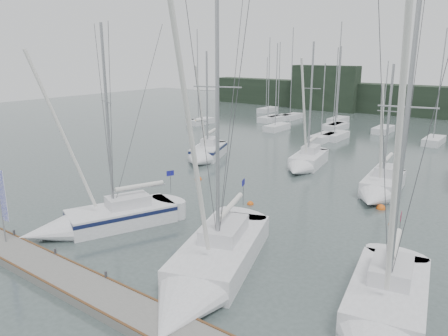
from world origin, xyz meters
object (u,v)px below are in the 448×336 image
at_px(sailboat_mid_a, 205,154).
at_px(sailboat_mid_c, 379,189).
at_px(sailboat_mid_b, 305,163).
at_px(buoy_a, 250,204).
at_px(buoy_d, 393,225).
at_px(dock_banner, 2,199).
at_px(sailboat_near_right, 382,320).
at_px(sailboat_near_left, 93,221).
at_px(buoy_c, 198,180).
at_px(buoy_b, 381,209).
at_px(sailboat_near_center, 205,275).

relative_size(sailboat_mid_a, sailboat_mid_c, 1.09).
distance_m(sailboat_mid_a, sailboat_mid_b, 9.86).
distance_m(buoy_a, buoy_d, 9.43).
bearing_deg(buoy_d, dock_banner, -134.59).
bearing_deg(buoy_d, sailboat_near_right, -76.02).
bearing_deg(dock_banner, sailboat_mid_a, 98.39).
height_order(sailboat_mid_a, buoy_a, sailboat_mid_a).
bearing_deg(buoy_d, sailboat_near_left, -140.96).
relative_size(sailboat_near_left, sailboat_near_right, 0.90).
distance_m(sailboat_mid_c, buoy_a, 9.79).
distance_m(sailboat_near_right, buoy_c, 22.20).
xyz_separation_m(sailboat_mid_a, buoy_c, (3.86, -5.64, -0.61)).
distance_m(buoy_b, buoy_d, 2.91).
height_order(buoy_c, buoy_d, buoy_c).
height_order(sailboat_near_right, sailboat_mid_b, sailboat_near_right).
relative_size(sailboat_near_center, sailboat_mid_a, 1.34).
xyz_separation_m(buoy_b, dock_banner, (-14.25, -18.48, 2.88)).
relative_size(sailboat_mid_b, buoy_b, 19.00).
bearing_deg(sailboat_near_left, sailboat_mid_b, 102.12).
xyz_separation_m(sailboat_near_left, sailboat_near_right, (17.06, 0.31, 0.00)).
bearing_deg(dock_banner, buoy_a, 62.45).
relative_size(sailboat_mid_a, buoy_a, 24.04).
distance_m(sailboat_mid_c, buoy_b, 2.79).
xyz_separation_m(sailboat_mid_b, buoy_a, (1.29, -10.98, -0.55)).
xyz_separation_m(sailboat_near_left, buoy_d, (14.25, 11.56, -0.56)).
height_order(sailboat_near_left, sailboat_near_right, sailboat_near_right).
xyz_separation_m(buoy_c, buoy_d, (16.07, -0.43, 0.00)).
bearing_deg(sailboat_near_left, buoy_a, 84.50).
relative_size(sailboat_near_right, buoy_c, 24.54).
bearing_deg(sailboat_near_right, sailboat_near_left, 170.64).
bearing_deg(sailboat_near_right, sailboat_mid_b, 113.00).
height_order(sailboat_near_left, sailboat_mid_c, sailboat_near_left).
bearing_deg(sailboat_mid_a, buoy_c, -77.05).
xyz_separation_m(buoy_a, buoy_b, (7.69, 4.57, 0.00)).
xyz_separation_m(sailboat_near_left, dock_banner, (-1.51, -4.43, 2.32)).
bearing_deg(buoy_b, sailboat_mid_a, 169.00).
xyz_separation_m(sailboat_near_right, sailboat_mid_c, (-5.30, 16.29, 0.01)).
xyz_separation_m(sailboat_mid_b, buoy_d, (10.49, -8.90, -0.55)).
xyz_separation_m(buoy_a, buoy_d, (9.20, 2.08, 0.00)).
bearing_deg(sailboat_mid_c, buoy_a, -139.43).
bearing_deg(sailboat_near_left, sailboat_mid_a, 130.39).
height_order(sailboat_mid_a, buoy_c, sailboat_mid_a).
xyz_separation_m(sailboat_mid_c, buoy_b, (0.98, -2.55, -0.57)).
xyz_separation_m(sailboat_mid_a, buoy_d, (19.93, -6.07, -0.61)).
xyz_separation_m(sailboat_mid_b, sailboat_mid_c, (7.99, -3.86, 0.01)).
relative_size(sailboat_mid_c, buoy_a, 22.02).
relative_size(sailboat_near_center, sailboat_mid_b, 1.26).
height_order(sailboat_near_right, buoy_b, sailboat_near_right).
bearing_deg(sailboat_mid_b, buoy_b, -45.77).
bearing_deg(buoy_c, sailboat_near_left, -81.40).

